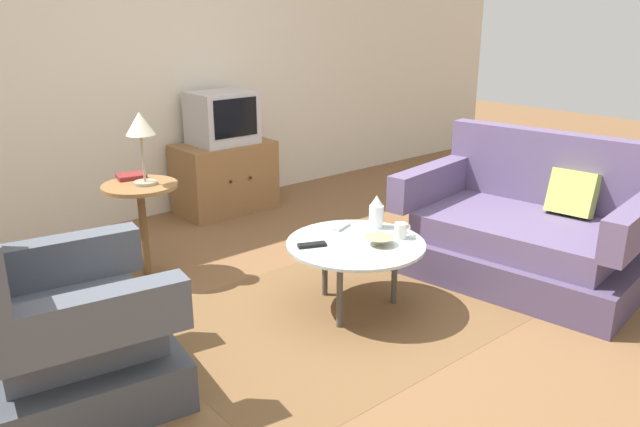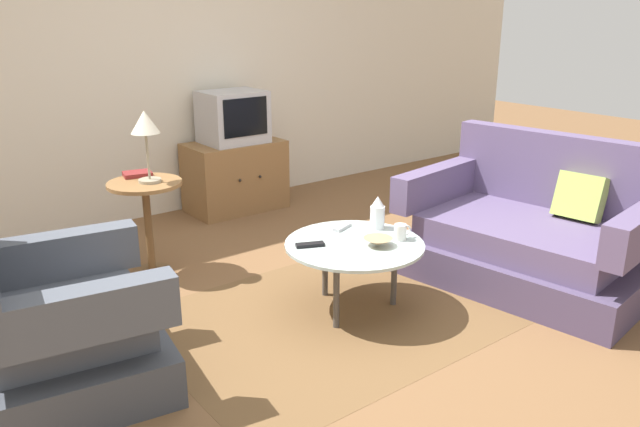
% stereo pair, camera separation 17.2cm
% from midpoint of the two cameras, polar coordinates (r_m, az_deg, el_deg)
% --- Properties ---
extents(ground_plane, '(16.00, 16.00, 0.00)m').
position_cam_midpoint_polar(ground_plane, '(3.72, 2.24, -9.28)').
color(ground_plane, brown).
extents(back_wall, '(9.00, 0.12, 2.70)m').
position_cam_midpoint_polar(back_wall, '(5.48, -16.63, 13.68)').
color(back_wall, beige).
rests_on(back_wall, ground).
extents(area_rug, '(2.36, 1.55, 0.00)m').
position_cam_midpoint_polar(area_rug, '(3.81, 1.86, -8.60)').
color(area_rug, brown).
rests_on(area_rug, ground).
extents(armchair, '(0.93, 0.99, 0.93)m').
position_cam_midpoint_polar(armchair, '(3.13, -23.91, -10.06)').
color(armchair, '#3E424B').
rests_on(armchair, ground).
extents(couch, '(1.18, 1.63, 0.93)m').
position_cam_midpoint_polar(couch, '(4.34, 17.25, -1.67)').
color(couch, '#4B3E5C').
rests_on(couch, ground).
extents(coffee_table, '(0.82, 0.82, 0.42)m').
position_cam_midpoint_polar(coffee_table, '(3.65, 1.90, -3.14)').
color(coffee_table, '#B2C6C1').
rests_on(coffee_table, ground).
extents(side_table, '(0.48, 0.48, 0.65)m').
position_cam_midpoint_polar(side_table, '(4.24, -17.09, 0.18)').
color(side_table, olive).
rests_on(side_table, ground).
extents(tv_stand, '(0.83, 0.51, 0.61)m').
position_cam_midpoint_polar(tv_stand, '(5.57, -9.58, 3.30)').
color(tv_stand, olive).
rests_on(tv_stand, ground).
extents(television, '(0.52, 0.44, 0.44)m').
position_cam_midpoint_polar(television, '(5.46, -9.85, 8.63)').
color(television, '#B7B7BC').
rests_on(television, tv_stand).
extents(table_lamp, '(0.18, 0.18, 0.46)m').
position_cam_midpoint_polar(table_lamp, '(4.09, -17.29, 7.40)').
color(table_lamp, '#9E937A').
rests_on(table_lamp, side_table).
extents(vase, '(0.09, 0.09, 0.21)m').
position_cam_midpoint_polar(vase, '(3.85, 3.91, 0.12)').
color(vase, white).
rests_on(vase, coffee_table).
extents(mug, '(0.12, 0.07, 0.09)m').
position_cam_midpoint_polar(mug, '(3.70, 6.11, -1.57)').
color(mug, white).
rests_on(mug, coffee_table).
extents(bowl, '(0.17, 0.17, 0.05)m').
position_cam_midpoint_polar(bowl, '(3.60, 4.09, -2.51)').
color(bowl, tan).
rests_on(bowl, coffee_table).
extents(tv_remote_dark, '(0.17, 0.11, 0.02)m').
position_cam_midpoint_polar(tv_remote_dark, '(3.57, -2.13, -2.90)').
color(tv_remote_dark, black).
rests_on(tv_remote_dark, coffee_table).
extents(tv_remote_silver, '(0.16, 0.10, 0.02)m').
position_cam_midpoint_polar(tv_remote_silver, '(3.86, 0.71, -1.22)').
color(tv_remote_silver, '#B2B2B7').
rests_on(tv_remote_silver, coffee_table).
extents(book, '(0.21, 0.17, 0.03)m').
position_cam_midpoint_polar(book, '(4.34, -17.96, 3.26)').
color(book, maroon).
rests_on(book, side_table).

